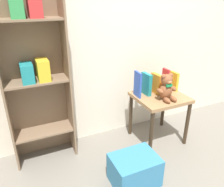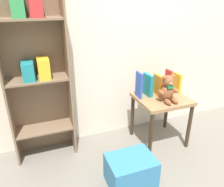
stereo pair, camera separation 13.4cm
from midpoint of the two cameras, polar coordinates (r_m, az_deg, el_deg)
name	(u,v)px [view 2 (the right image)]	position (r m, az deg, el deg)	size (l,w,h in m)	color
wall_back	(128,24)	(2.39, 5.90, 17.71)	(4.80, 0.06, 2.50)	silver
bookshelf_side	(36,68)	(2.08, -17.59, 6.45)	(0.57, 0.25, 1.64)	#7F664C
display_table	(161,105)	(2.40, 14.26, -2.88)	(0.52, 0.48, 0.54)	#9E754C
teddy_bear	(168,89)	(2.25, 16.07, 1.02)	(0.21, 0.19, 0.27)	brown
book_standing_blue	(139,85)	(2.26, 8.68, 2.16)	(0.02, 0.13, 0.27)	#2D51B7
book_standing_teal	(148,85)	(2.33, 11.02, 2.21)	(0.04, 0.15, 0.23)	teal
book_standing_orange	(158,85)	(2.38, 13.62, 2.19)	(0.04, 0.15, 0.21)	orange
book_standing_red	(168,82)	(2.44, 15.96, 2.99)	(0.02, 0.11, 0.26)	red
book_standing_yellow	(177,83)	(2.51, 18.08, 2.72)	(0.03, 0.12, 0.21)	gold
storage_bin	(131,171)	(2.01, 6.93, -19.44)	(0.40, 0.30, 0.26)	teal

